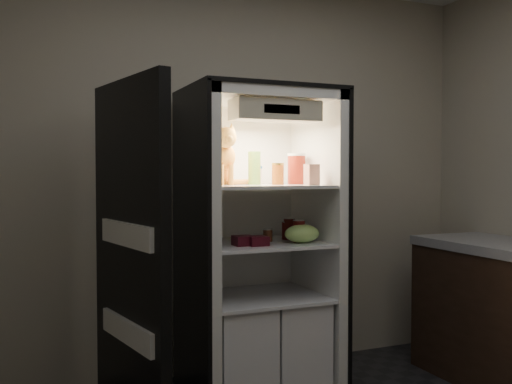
# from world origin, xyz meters

# --- Properties ---
(room_shell) EXTENTS (3.60, 3.60, 3.60)m
(room_shell) POSITION_xyz_m (0.00, 0.00, 1.62)
(room_shell) COLOR white
(room_shell) RESTS_ON floor
(refrigerator) EXTENTS (0.90, 0.72, 1.88)m
(refrigerator) POSITION_xyz_m (0.00, 1.38, 0.79)
(refrigerator) COLOR white
(refrigerator) RESTS_ON floor
(fridge_door) EXTENTS (0.23, 0.86, 1.85)m
(fridge_door) POSITION_xyz_m (-0.84, 1.11, 0.91)
(fridge_door) COLOR black
(fridge_door) RESTS_ON floor
(tabby_cat) EXTENTS (0.31, 0.35, 0.38)m
(tabby_cat) POSITION_xyz_m (-0.22, 1.42, 1.43)
(tabby_cat) COLOR orange
(tabby_cat) RESTS_ON refrigerator
(parmesan_shaker) EXTENTS (0.08, 0.08, 0.21)m
(parmesan_shaker) POSITION_xyz_m (-0.01, 1.40, 1.39)
(parmesan_shaker) COLOR green
(parmesan_shaker) RESTS_ON refrigerator
(mayo_tub) EXTENTS (0.08, 0.08, 0.12)m
(mayo_tub) POSITION_xyz_m (0.02, 1.45, 1.35)
(mayo_tub) COLOR white
(mayo_tub) RESTS_ON refrigerator
(salsa_jar) EXTENTS (0.08, 0.08, 0.13)m
(salsa_jar) POSITION_xyz_m (0.11, 1.32, 1.36)
(salsa_jar) COLOR maroon
(salsa_jar) RESTS_ON refrigerator
(pepper_jar) EXTENTS (0.12, 0.12, 0.20)m
(pepper_jar) POSITION_xyz_m (0.28, 1.39, 1.39)
(pepper_jar) COLOR #AA3016
(pepper_jar) RESTS_ON refrigerator
(cream_carton) EXTENTS (0.07, 0.07, 0.12)m
(cream_carton) POSITION_xyz_m (0.26, 1.15, 1.35)
(cream_carton) COLOR beige
(cream_carton) RESTS_ON refrigerator
(soda_can_a) EXTENTS (0.06, 0.06, 0.11)m
(soda_can_a) POSITION_xyz_m (0.20, 1.38, 1.00)
(soda_can_a) COLOR black
(soda_can_a) RESTS_ON refrigerator
(soda_can_b) EXTENTS (0.07, 0.07, 0.14)m
(soda_can_b) POSITION_xyz_m (0.22, 1.36, 1.01)
(soda_can_b) COLOR black
(soda_can_b) RESTS_ON refrigerator
(soda_can_c) EXTENTS (0.07, 0.07, 0.14)m
(soda_can_c) POSITION_xyz_m (0.21, 1.21, 1.01)
(soda_can_c) COLOR black
(soda_can_c) RESTS_ON refrigerator
(condiment_jar) EXTENTS (0.06, 0.06, 0.08)m
(condiment_jar) POSITION_xyz_m (0.05, 1.32, 0.98)
(condiment_jar) COLOR #512A17
(condiment_jar) RESTS_ON refrigerator
(grape_bag) EXTENTS (0.22, 0.16, 0.11)m
(grape_bag) POSITION_xyz_m (0.21, 1.19, 1.00)
(grape_bag) COLOR #81C059
(grape_bag) RESTS_ON refrigerator
(berry_box_left) EXTENTS (0.11, 0.11, 0.06)m
(berry_box_left) POSITION_xyz_m (-0.16, 1.20, 0.97)
(berry_box_left) COLOR #460B1A
(berry_box_left) RESTS_ON refrigerator
(berry_box_right) EXTENTS (0.11, 0.11, 0.06)m
(berry_box_right) POSITION_xyz_m (-0.09, 1.17, 0.97)
(berry_box_right) COLOR #460B1A
(berry_box_right) RESTS_ON refrigerator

